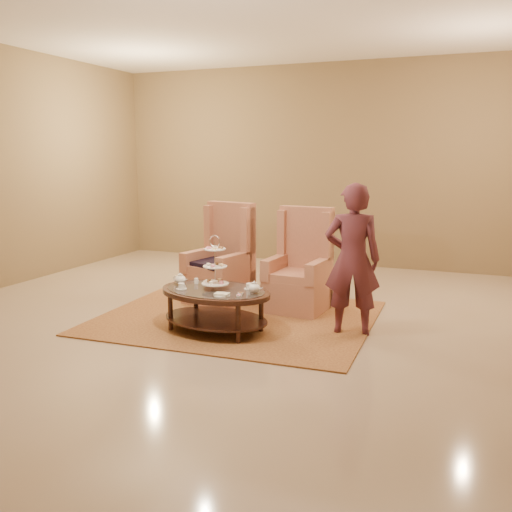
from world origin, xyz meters
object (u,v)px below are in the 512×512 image
at_px(tea_table, 215,297).
at_px(armchair_right, 300,276).
at_px(person, 352,260).
at_px(armchair_left, 222,269).

xyz_separation_m(tea_table, armchair_right, (0.59, 1.23, 0.04)).
relative_size(armchair_right, person, 0.78).
height_order(tea_table, armchair_right, armchair_right).
distance_m(tea_table, armchair_right, 1.36).
distance_m(tea_table, person, 1.55).
bearing_deg(tea_table, person, 28.65).
height_order(armchair_right, person, person).
bearing_deg(person, tea_table, 6.15).
relative_size(tea_table, armchair_left, 1.08).
bearing_deg(armchair_left, person, -8.48).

